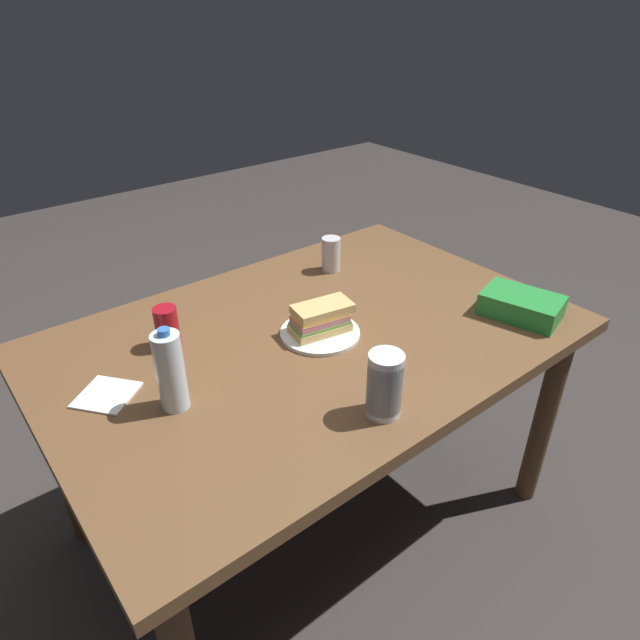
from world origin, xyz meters
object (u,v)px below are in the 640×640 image
object	(u,v)px
water_bottle_tall	(170,371)
soda_can_silver	(331,254)
dining_table	(312,359)
soda_can_red	(167,327)
chip_bag	(521,305)
plastic_cup_stack	(385,385)
sandwich	(321,319)
paper_plate	(320,333)

from	to	relation	value
water_bottle_tall	soda_can_silver	distance (m)	0.85
dining_table	soda_can_silver	distance (m)	0.45
soda_can_red	chip_bag	size ratio (longest dim) A/B	0.53
dining_table	soda_can_red	distance (m)	0.44
soda_can_red	plastic_cup_stack	bearing A→B (deg)	-65.32
dining_table	water_bottle_tall	xyz separation A→B (m)	(-0.46, -0.05, 0.20)
soda_can_red	soda_can_silver	xyz separation A→B (m)	(0.67, 0.09, 0.00)
plastic_cup_stack	sandwich	bearing A→B (deg)	74.11
dining_table	soda_can_silver	bearing A→B (deg)	42.99
dining_table	water_bottle_tall	size ratio (longest dim) A/B	6.92
sandwich	soda_can_red	xyz separation A→B (m)	(-0.37, 0.22, 0.01)
plastic_cup_stack	paper_plate	bearing A→B (deg)	74.65
soda_can_silver	plastic_cup_stack	bearing A→B (deg)	-120.60
soda_can_red	water_bottle_tall	xyz separation A→B (m)	(-0.10, -0.25, 0.04)
water_bottle_tall	plastic_cup_stack	bearing A→B (deg)	-41.66
paper_plate	soda_can_silver	world-z (taller)	soda_can_silver
paper_plate	water_bottle_tall	distance (m)	0.48
water_bottle_tall	plastic_cup_stack	size ratio (longest dim) A/B	1.31
sandwich	water_bottle_tall	world-z (taller)	water_bottle_tall
water_bottle_tall	plastic_cup_stack	distance (m)	0.50
soda_can_silver	soda_can_red	bearing A→B (deg)	-172.03
paper_plate	soda_can_red	distance (m)	0.43
soda_can_red	soda_can_silver	bearing A→B (deg)	7.97
plastic_cup_stack	soda_can_silver	xyz separation A→B (m)	(0.40, 0.68, -0.02)
dining_table	chip_bag	xyz separation A→B (m)	(0.56, -0.32, 0.13)
dining_table	chip_bag	world-z (taller)	chip_bag
soda_can_red	plastic_cup_stack	xyz separation A→B (m)	(0.27, -0.58, 0.02)
soda_can_silver	chip_bag	bearing A→B (deg)	-67.67
water_bottle_tall	soda_can_silver	xyz separation A→B (m)	(0.77, 0.35, -0.04)
paper_plate	plastic_cup_stack	xyz separation A→B (m)	(-0.10, -0.36, 0.08)
chip_bag	water_bottle_tall	distance (m)	1.06
paper_plate	soda_can_silver	distance (m)	0.44
paper_plate	sandwich	xyz separation A→B (m)	(0.00, 0.00, 0.05)
soda_can_red	water_bottle_tall	world-z (taller)	water_bottle_tall
sandwich	plastic_cup_stack	xyz separation A→B (m)	(-0.10, -0.37, 0.03)
dining_table	plastic_cup_stack	bearing A→B (deg)	-102.87
dining_table	sandwich	bearing A→B (deg)	-53.45
dining_table	paper_plate	world-z (taller)	paper_plate
dining_table	chip_bag	distance (m)	0.66
dining_table	plastic_cup_stack	size ratio (longest dim) A/B	9.10
paper_plate	soda_can_red	size ratio (longest dim) A/B	1.91
paper_plate	water_bottle_tall	xyz separation A→B (m)	(-0.47, -0.03, 0.10)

